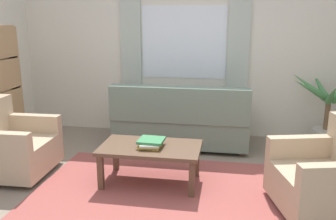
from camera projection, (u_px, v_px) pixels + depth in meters
The scene contains 10 objects.
ground_plane at pixel (155, 195), 3.73m from camera, with size 6.24×6.24×0.00m, color gray.
wall_back at pixel (184, 52), 5.57m from camera, with size 5.32×0.12×2.60m, color silver.
window_with_curtains at pixel (184, 43), 5.45m from camera, with size 1.98×0.07×1.40m.
area_rug at pixel (155, 195), 3.73m from camera, with size 2.59×2.04×0.01m, color #9E4C47.
couch at pixel (181, 122), 5.10m from camera, with size 1.90×0.82×0.92m.
armchair_left at pixel (10, 146), 4.17m from camera, with size 0.85×0.87×0.88m.
armchair_right at pixel (328, 177), 3.33m from camera, with size 1.00×1.02×0.88m.
coffee_table at pixel (150, 151), 3.93m from camera, with size 1.10×0.64×0.44m.
book_stack_on_table at pixel (151, 142), 3.89m from camera, with size 0.28×0.35×0.08m.
potted_plant at pixel (327, 111), 4.98m from camera, with size 1.04×1.11×1.15m.
Camera 1 is at (0.71, -3.32, 1.78)m, focal length 38.06 mm.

